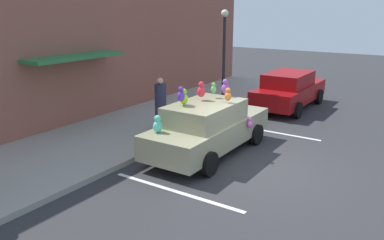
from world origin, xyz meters
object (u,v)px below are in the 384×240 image
(plush_covered_car, at_px, (208,127))
(parked_sedan_behind, at_px, (289,90))
(teddy_bear_on_sidewalk, at_px, (208,106))
(pedestrian_walking_past, at_px, (161,107))
(street_lamp_post, at_px, (224,50))

(plush_covered_car, distance_m, parked_sedan_behind, 6.51)
(plush_covered_car, xyz_separation_m, teddy_bear_on_sidewalk, (3.12, 1.88, -0.28))
(parked_sedan_behind, height_order, pedestrian_walking_past, pedestrian_walking_past)
(plush_covered_car, height_order, street_lamp_post, street_lamp_post)
(parked_sedan_behind, bearing_deg, teddy_bear_on_sidewalk, 150.15)
(parked_sedan_behind, bearing_deg, plush_covered_car, 179.44)
(street_lamp_post, bearing_deg, plush_covered_car, -156.40)
(street_lamp_post, bearing_deg, pedestrian_walking_past, 174.00)
(plush_covered_car, bearing_deg, street_lamp_post, 23.60)
(parked_sedan_behind, bearing_deg, street_lamp_post, 141.14)
(street_lamp_post, distance_m, pedestrian_walking_past, 3.91)
(teddy_bear_on_sidewalk, bearing_deg, parked_sedan_behind, -29.85)
(plush_covered_car, distance_m, street_lamp_post, 4.87)
(plush_covered_car, relative_size, parked_sedan_behind, 1.00)
(plush_covered_car, height_order, pedestrian_walking_past, plush_covered_car)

